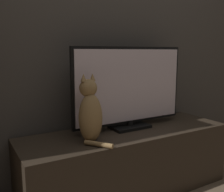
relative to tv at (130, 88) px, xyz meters
The scene contains 4 objects.
wall_back 0.62m from the tv, 103.53° to the left, with size 4.80×0.05×2.60m.
tv_stand 0.51m from the tv, 133.82° to the right, with size 1.45×0.46×0.44m.
tv is the anchor object (origin of this frame).
cat 0.40m from the tv, 161.01° to the right, with size 0.15×0.25×0.41m.
Camera 1 is at (-0.95, -0.48, 0.97)m, focal length 42.00 mm.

